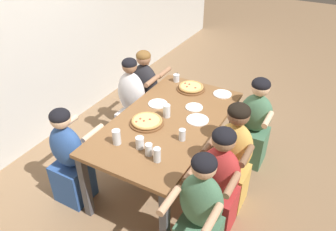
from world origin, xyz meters
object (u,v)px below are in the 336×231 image
pizza_board_second (147,121)px  diner_far_right (145,96)px  empty_plate_d (158,104)px  diner_far_left (70,160)px  diner_near_left (200,216)px  diner_near_right (254,126)px  empty_plate_c (198,120)px  diner_far_midright (133,107)px  drinking_glass_c (157,155)px  drinking_glass_d (167,111)px  empty_plate_b (194,107)px  empty_plate_a (222,94)px  drinking_glass_e (140,143)px  pizza_board_main (191,87)px  drinking_glass_b (149,150)px  drinking_glass_a (117,138)px  diner_near_center (232,160)px  cocktail_glass_blue (176,78)px  diner_near_midleft (218,185)px  drinking_glass_f (182,135)px

pizza_board_second → diner_far_right: diner_far_right is taller
empty_plate_d → diner_far_left: 1.10m
diner_near_left → diner_near_right: diner_near_left is taller
empty_plate_c → empty_plate_d: size_ratio=1.08×
diner_far_midright → diner_near_right: 1.48m
empty_plate_c → drinking_glass_c: drinking_glass_c is taller
drinking_glass_d → diner_far_left: diner_far_left is taller
empty_plate_b → diner_far_midright: 0.90m
empty_plate_a → drinking_glass_e: size_ratio=1.85×
pizza_board_main → empty_plate_c: 0.65m
empty_plate_a → diner_far_midright: size_ratio=0.18×
drinking_glass_b → drinking_glass_d: (0.61, 0.16, 0.01)m
drinking_glass_a → drinking_glass_d: drinking_glass_a is taller
pizza_board_main → diner_near_center: bearing=-131.1°
pizza_board_main → drinking_glass_a: (-1.26, 0.15, 0.04)m
diner_near_right → cocktail_glass_blue: bearing=-2.9°
empty_plate_c → pizza_board_second: bearing=125.5°
diner_far_left → diner_far_midright: bearing=90.0°
pizza_board_main → cocktail_glass_blue: (0.10, 0.25, 0.01)m
diner_far_left → diner_near_midleft: 1.48m
empty_plate_d → diner_far_midright: size_ratio=0.18×
drinking_glass_c → diner_near_center: bearing=-39.3°
empty_plate_a → diner_far_left: bearing=145.8°
diner_far_midright → diner_far_left: bearing=-90.0°
drinking_glass_c → diner_near_left: diner_near_left is taller
cocktail_glass_blue → diner_near_right: 1.09m
cocktail_glass_blue → drinking_glass_e: 1.35m
diner_near_left → drinking_glass_a: bearing=-11.5°
diner_far_midright → empty_plate_b: bearing=-3.0°
drinking_glass_f → diner_near_midleft: size_ratio=0.10×
drinking_glass_f → diner_far_midright: diner_far_midright is taller
drinking_glass_a → diner_near_left: size_ratio=0.12×
diner_far_midright → diner_near_right: (0.35, -1.43, -0.02)m
pizza_board_second → drinking_glass_d: drinking_glass_d is taller
drinking_glass_e → empty_plate_a: bearing=-13.2°
empty_plate_a → empty_plate_d: size_ratio=1.00×
drinking_glass_d → diner_far_left: bearing=139.0°
drinking_glass_e → diner_near_right: bearing=-29.8°
pizza_board_second → drinking_glass_a: (-0.40, 0.07, 0.04)m
pizza_board_main → diner_far_left: (-1.42, 0.65, -0.32)m
diner_far_midright → diner_far_left: 1.12m
drinking_glass_e → empty_plate_b: bearing=-9.2°
empty_plate_c → drinking_glass_c: bearing=176.7°
empty_plate_d → drinking_glass_e: size_ratio=1.85×
drinking_glass_a → diner_near_left: diner_near_left is taller
diner_near_right → empty_plate_b: bearing=34.5°
empty_plate_a → diner_far_right: size_ratio=0.18×
drinking_glass_e → diner_near_center: 0.94m
pizza_board_second → diner_near_right: bearing=-43.9°
diner_far_right → diner_far_midright: bearing=-90.0°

